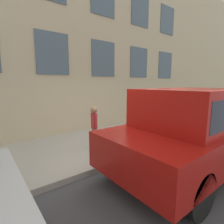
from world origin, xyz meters
name	(u,v)px	position (x,y,z in m)	size (l,w,h in m)	color
ground_plane	(137,158)	(0.00, 0.00, 0.00)	(80.00, 80.00, 0.00)	#47474C
sidewalk	(104,141)	(1.59, 0.00, 0.07)	(3.17, 60.00, 0.14)	#B2ADA3
building_facade	(78,28)	(3.32, 0.00, 4.20)	(0.33, 40.00, 8.40)	#C6B793
fire_hydrant	(129,134)	(0.51, -0.17, 0.57)	(0.33, 0.45, 0.83)	gray
person	(94,124)	(1.10, 0.71, 0.90)	(0.31, 0.20, 1.26)	#726651
parked_truck_red_near	(192,125)	(-1.19, -0.54, 1.10)	(1.99, 4.26, 1.94)	black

